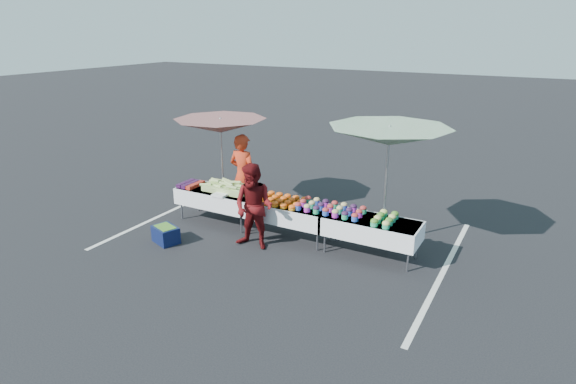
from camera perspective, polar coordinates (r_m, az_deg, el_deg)
The scene contains 17 objects.
ground at distance 10.18m, azimuth -0.00°, elevation -5.33°, with size 80.00×80.00×0.00m, color black.
stripe_left at distance 11.94m, azimuth -13.58°, elevation -2.12°, with size 0.10×5.00×0.00m, color silver.
stripe_right at distance 9.23m, azimuth 17.90°, elevation -9.01°, with size 0.10×5.00×0.00m, color silver.
table_left at distance 10.88m, azimuth -8.33°, elevation -0.59°, with size 1.86×0.81×0.75m.
table_center at distance 9.96m, azimuth -0.00°, elevation -2.27°, with size 1.86×0.81×0.75m.
table_right at distance 9.29m, azimuth 9.80°, elevation -4.18°, with size 1.86×0.81×0.75m.
berry_punnets at distance 11.20m, azimuth -11.47°, elevation 0.91°, with size 0.40×0.54×0.08m.
corn_pile at distance 10.69m, azimuth -7.17°, elevation 0.56°, with size 1.16×0.57×0.26m.
plastic_bags at distance 10.42m, azimuth -8.04°, elevation -0.35°, with size 0.30×0.25×0.05m, color white.
carrot_bowls at distance 9.94m, azimuth -0.79°, elevation -0.97°, with size 0.95×0.69×0.11m.
potato_cups at distance 9.47m, azimuth 5.04°, elevation -1.87°, with size 1.34×0.58×0.16m.
bean_baskets at distance 9.11m, azimuth 11.40°, elevation -3.11°, with size 0.36×0.68×0.15m.
vendor at distance 11.06m, azimuth -5.33°, elevation 1.95°, with size 0.71×0.46×1.94m, color #B72E14.
customer at distance 9.42m, azimuth -4.08°, elevation -1.76°, with size 0.84×0.65×1.72m, color #580D0F.
umbrella_left at distance 11.38m, azimuth -8.00°, elevation 7.71°, with size 2.60×2.60×2.21m.
umbrella_right at distance 9.39m, azimuth 11.91°, elevation 6.40°, with size 2.70×2.70×2.44m.
storage_bin at distance 10.18m, azimuth -14.29°, elevation -4.86°, with size 0.63×0.54×0.35m.
Camera 1 is at (4.48, -8.13, 4.19)m, focal length 30.00 mm.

